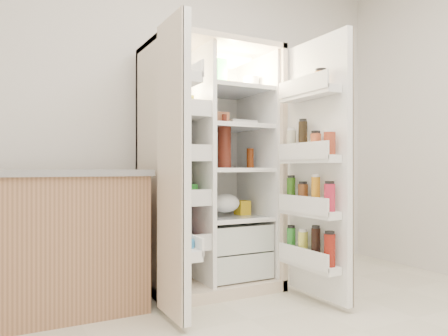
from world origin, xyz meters
TOP-DOWN VIEW (x-y plane):
  - wall_back at (0.00, 2.00)m, footprint 4.00×0.02m
  - refrigerator at (0.10, 1.65)m, footprint 0.92×0.70m
  - freezer_door at (-0.41, 1.05)m, footprint 0.15×0.40m
  - fridge_door at (0.57, 0.96)m, footprint 0.17×0.58m
  - kitchen_counter at (-1.07, 1.57)m, footprint 1.22×0.65m

SIDE VIEW (x-z plane):
  - kitchen_counter at x=-1.07m, z-range 0.00..0.89m
  - refrigerator at x=0.10m, z-range -0.16..1.64m
  - fridge_door at x=0.57m, z-range 0.01..1.73m
  - freezer_door at x=-0.41m, z-range 0.03..1.75m
  - wall_back at x=0.00m, z-range 0.00..2.70m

